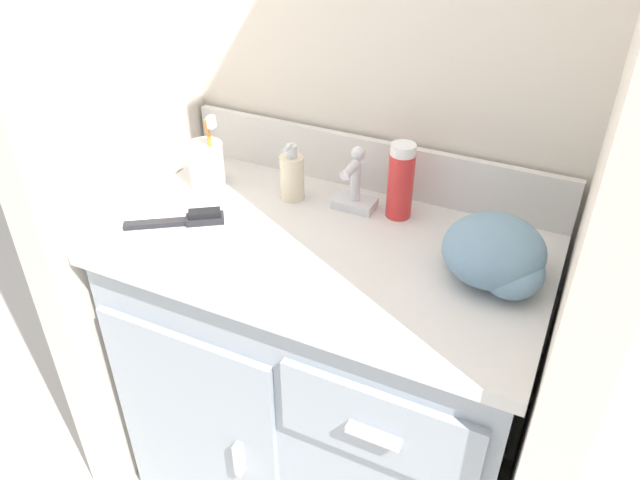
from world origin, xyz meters
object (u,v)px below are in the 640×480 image
object	(u,v)px
hairbrush	(189,219)
toothbrush_cup	(207,165)
hand_towel	(498,255)
shaving_cream_can	(401,181)
soap_dispenser	(292,176)

from	to	relation	value
hairbrush	toothbrush_cup	bearing A→B (deg)	74.79
toothbrush_cup	hand_towel	distance (m)	0.66
toothbrush_cup	shaving_cream_can	distance (m)	0.44
shaving_cream_can	hairbrush	size ratio (longest dim) A/B	0.89
shaving_cream_can	hand_towel	bearing A→B (deg)	-29.29
hand_towel	hairbrush	bearing A→B (deg)	-171.82
shaving_cream_can	toothbrush_cup	bearing A→B (deg)	-170.95
toothbrush_cup	soap_dispenser	world-z (taller)	toothbrush_cup
shaving_cream_can	hairbrush	xyz separation A→B (m)	(-0.38, -0.22, -0.07)
hairbrush	hand_towel	world-z (taller)	hand_towel
toothbrush_cup	soap_dispenser	bearing A→B (deg)	11.00
toothbrush_cup	hand_towel	world-z (taller)	toothbrush_cup
soap_dispenser	hand_towel	size ratio (longest dim) A/B	0.67
soap_dispenser	hairbrush	bearing A→B (deg)	-127.67
toothbrush_cup	hairbrush	bearing A→B (deg)	-71.36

